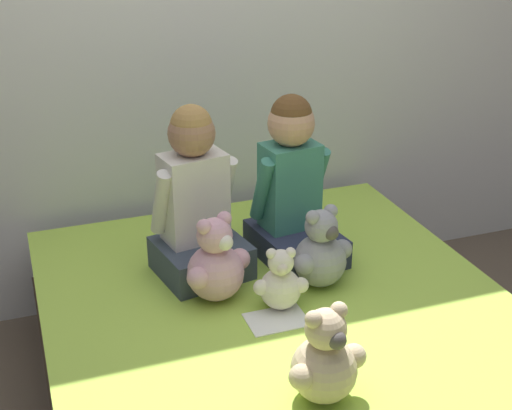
{
  "coord_description": "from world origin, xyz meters",
  "views": [
    {
      "loc": [
        -0.83,
        -1.97,
        1.86
      ],
      "look_at": [
        0.0,
        0.33,
        0.75
      ],
      "focal_mm": 50.0,
      "sensor_mm": 36.0,
      "label": 1
    }
  ],
  "objects_px": {
    "child_on_right": "(292,188)",
    "teddy_bear_held_by_right_child": "(321,253)",
    "teddy_bear_between_children": "(281,283)",
    "sign_card": "(277,320)",
    "child_on_left": "(196,203)",
    "teddy_bear_held_by_left_child": "(216,264)",
    "teddy_bear_at_foot_of_bed": "(325,361)",
    "bed": "(286,367)"
  },
  "relations": [
    {
      "from": "bed",
      "to": "child_on_right",
      "type": "xyz_separation_m",
      "value": [
        0.18,
        0.42,
        0.52
      ]
    },
    {
      "from": "teddy_bear_between_children",
      "to": "teddy_bear_held_by_right_child",
      "type": "bearing_deg",
      "value": 39.7
    },
    {
      "from": "child_on_left",
      "to": "bed",
      "type": "bearing_deg",
      "value": -73.08
    },
    {
      "from": "teddy_bear_between_children",
      "to": "sign_card",
      "type": "height_order",
      "value": "teddy_bear_between_children"
    },
    {
      "from": "child_on_right",
      "to": "sign_card",
      "type": "relative_size",
      "value": 3.16
    },
    {
      "from": "bed",
      "to": "teddy_bear_at_foot_of_bed",
      "type": "height_order",
      "value": "teddy_bear_at_foot_of_bed"
    },
    {
      "from": "child_on_left",
      "to": "teddy_bear_at_foot_of_bed",
      "type": "relative_size",
      "value": 2.13
    },
    {
      "from": "bed",
      "to": "teddy_bear_at_foot_of_bed",
      "type": "distance_m",
      "value": 0.59
    },
    {
      "from": "bed",
      "to": "teddy_bear_at_foot_of_bed",
      "type": "xyz_separation_m",
      "value": [
        -0.07,
        -0.45,
        0.37
      ]
    },
    {
      "from": "child_on_left",
      "to": "teddy_bear_held_by_right_child",
      "type": "distance_m",
      "value": 0.5
    },
    {
      "from": "teddy_bear_held_by_left_child",
      "to": "teddy_bear_between_children",
      "type": "bearing_deg",
      "value": -59.05
    },
    {
      "from": "teddy_bear_held_by_left_child",
      "to": "sign_card",
      "type": "bearing_deg",
      "value": -78.22
    },
    {
      "from": "child_on_right",
      "to": "teddy_bear_held_by_right_child",
      "type": "distance_m",
      "value": 0.31
    },
    {
      "from": "teddy_bear_held_by_left_child",
      "to": "teddy_bear_between_children",
      "type": "distance_m",
      "value": 0.24
    },
    {
      "from": "teddy_bear_at_foot_of_bed",
      "to": "teddy_bear_between_children",
      "type": "bearing_deg",
      "value": 71.29
    },
    {
      "from": "sign_card",
      "to": "bed",
      "type": "bearing_deg",
      "value": 29.3
    },
    {
      "from": "bed",
      "to": "teddy_bear_between_children",
      "type": "bearing_deg",
      "value": 101.21
    },
    {
      "from": "teddy_bear_held_by_right_child",
      "to": "sign_card",
      "type": "xyz_separation_m",
      "value": [
        -0.24,
        -0.18,
        -0.13
      ]
    },
    {
      "from": "child_on_left",
      "to": "sign_card",
      "type": "bearing_deg",
      "value": -80.4
    },
    {
      "from": "bed",
      "to": "teddy_bear_held_by_left_child",
      "type": "distance_m",
      "value": 0.47
    },
    {
      "from": "teddy_bear_between_children",
      "to": "sign_card",
      "type": "bearing_deg",
      "value": -106.14
    },
    {
      "from": "child_on_right",
      "to": "teddy_bear_held_by_right_child",
      "type": "height_order",
      "value": "child_on_right"
    },
    {
      "from": "child_on_left",
      "to": "child_on_right",
      "type": "height_order",
      "value": "child_on_left"
    },
    {
      "from": "teddy_bear_held_by_right_child",
      "to": "teddy_bear_between_children",
      "type": "relative_size",
      "value": 1.34
    },
    {
      "from": "teddy_bear_held_by_left_child",
      "to": "sign_card",
      "type": "relative_size",
      "value": 1.58
    },
    {
      "from": "teddy_bear_between_children",
      "to": "sign_card",
      "type": "xyz_separation_m",
      "value": [
        -0.04,
        -0.08,
        -0.1
      ]
    },
    {
      "from": "bed",
      "to": "teddy_bear_at_foot_of_bed",
      "type": "bearing_deg",
      "value": -98.81
    },
    {
      "from": "bed",
      "to": "teddy_bear_held_by_left_child",
      "type": "bearing_deg",
      "value": 138.11
    },
    {
      "from": "child_on_right",
      "to": "teddy_bear_between_children",
      "type": "distance_m",
      "value": 0.46
    },
    {
      "from": "teddy_bear_between_children",
      "to": "teddy_bear_at_foot_of_bed",
      "type": "relative_size",
      "value": 0.76
    },
    {
      "from": "sign_card",
      "to": "child_on_left",
      "type": "bearing_deg",
      "value": 110.12
    },
    {
      "from": "bed",
      "to": "teddy_bear_held_by_left_child",
      "type": "xyz_separation_m",
      "value": [
        -0.21,
        0.18,
        0.38
      ]
    },
    {
      "from": "child_on_right",
      "to": "sign_card",
      "type": "bearing_deg",
      "value": -125.67
    },
    {
      "from": "teddy_bear_at_foot_of_bed",
      "to": "sign_card",
      "type": "xyz_separation_m",
      "value": [
        0.02,
        0.43,
        -0.13
      ]
    },
    {
      "from": "teddy_bear_held_by_right_child",
      "to": "bed",
      "type": "bearing_deg",
      "value": -160.46
    },
    {
      "from": "child_on_right",
      "to": "teddy_bear_between_children",
      "type": "bearing_deg",
      "value": -125.37
    },
    {
      "from": "child_on_right",
      "to": "teddy_bear_between_children",
      "type": "relative_size",
      "value": 2.8
    },
    {
      "from": "bed",
      "to": "child_on_right",
      "type": "relative_size",
      "value": 2.96
    },
    {
      "from": "teddy_bear_held_by_left_child",
      "to": "teddy_bear_held_by_right_child",
      "type": "xyz_separation_m",
      "value": [
        0.4,
        -0.04,
        -0.01
      ]
    },
    {
      "from": "child_on_left",
      "to": "teddy_bear_between_children",
      "type": "relative_size",
      "value": 2.81
    },
    {
      "from": "child_on_left",
      "to": "child_on_right",
      "type": "bearing_deg",
      "value": -9.36
    },
    {
      "from": "bed",
      "to": "teddy_bear_between_children",
      "type": "relative_size",
      "value": 8.27
    }
  ]
}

